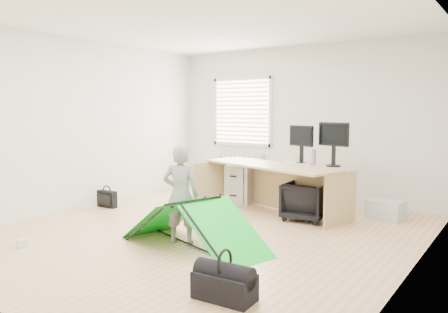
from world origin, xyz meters
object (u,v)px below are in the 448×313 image
Objects in this scene: thermos at (314,157)px; laptop_bag at (107,199)px; filing_cabinet at (243,183)px; office_chair at (305,201)px; monitor_right at (334,150)px; person at (181,194)px; monitor_left at (302,150)px; storage_crate at (386,209)px; desk at (269,190)px; duffel_bag at (224,286)px; kite at (194,224)px.

thermos reaches higher than laptop_bag.
office_chair is (1.39, -0.50, -0.06)m from filing_cabinet.
monitor_right is 1.35× the size of laptop_bag.
office_chair is 0.51× the size of person.
thermos is (1.37, -0.19, 0.55)m from filing_cabinet.
laptop_bag is at bearing -135.58° from monitor_left.
storage_crate is at bearing 39.27° from monitor_left.
monitor_left reaches higher than desk.
duffel_bag is (0.60, -3.17, -0.77)m from thermos.
filing_cabinet is at bearing -25.85° from office_chair.
office_chair is (0.21, -0.30, -0.71)m from monitor_left.
kite is (-0.49, -2.23, -0.61)m from thermos.
kite is 4.90× the size of laptop_bag.
laptop_bag is (-3.93, -1.82, -0.00)m from storage_crate.
storage_crate is at bearing 22.31° from laptop_bag.
kite is at bearing -77.22° from filing_cabinet.
storage_crate is (0.95, 0.43, -0.75)m from thermos.
office_chair is at bearing 97.98° from duffel_bag.
laptop_bag is (-3.29, -1.38, -0.87)m from monitor_right.
monitor_right is 2.43m from person.
person is 1.71m from duffel_bag.
filing_cabinet is 2.27m from laptop_bag.
monitor_left is 1.92× the size of thermos.
desk is 3.08m from duffel_bag.
monitor_right is 1.00× the size of storage_crate.
storage_crate is (1.52, 0.75, -0.25)m from desk.
office_chair is 1.16× the size of duffel_bag.
desk is 1.72m from storage_crate.
thermos is at bearing -134.22° from person.
laptop_bag is (-2.98, -1.40, -0.75)m from thermos.
filing_cabinet reaches higher than office_chair.
storage_crate reaches higher than duffel_bag.
monitor_left reaches higher than laptop_bag.
desk is 9.72× the size of thermos.
desk is 0.60m from office_chair.
monitor_right is at bearing 20.11° from laptop_bag.
thermos is 2.36m from kite.
person is at bearing -108.35° from thermos.
laptop_bag is at bearing -45.00° from person.
thermos is 3.37m from laptop_bag.
laptop_bag is at bearing -143.75° from monitor_right.
storage_crate is 4.33m from laptop_bag.
monitor_left is at bearing -175.24° from thermos.
thermos reaches higher than desk.
duffel_bag is at bearing -66.84° from filing_cabinet.
kite is 3.43× the size of duffel_bag.
monitor_left reaches higher than person.
duffel_bag is at bearing 95.47° from office_chair.
laptop_bag is at bearing -155.11° from storage_crate.
laptop_bag is at bearing -140.55° from desk.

